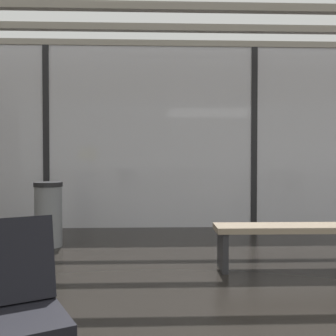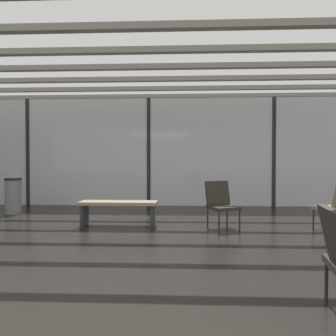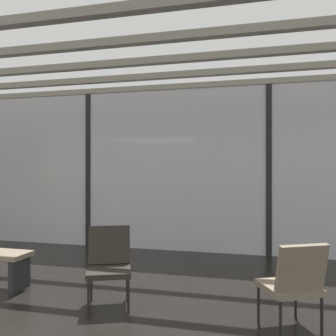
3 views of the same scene
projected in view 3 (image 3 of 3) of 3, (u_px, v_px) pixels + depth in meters
glass_curtain_wall at (89, 170)px, 7.11m from camera, size 14.00×0.08×3.05m
window_mullion_1 at (89, 170)px, 7.11m from camera, size 0.10×0.12×3.05m
window_mullion_2 at (269, 170)px, 6.26m from camera, size 0.10×0.12×3.05m
parked_airplane at (191, 158)px, 12.80m from camera, size 11.69×3.84×3.84m
lounge_chair_1 at (294, 281)px, 3.30m from camera, size 0.66×0.68×0.87m
lounge_chair_3 at (109, 261)px, 4.03m from camera, size 0.64×0.67×0.87m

